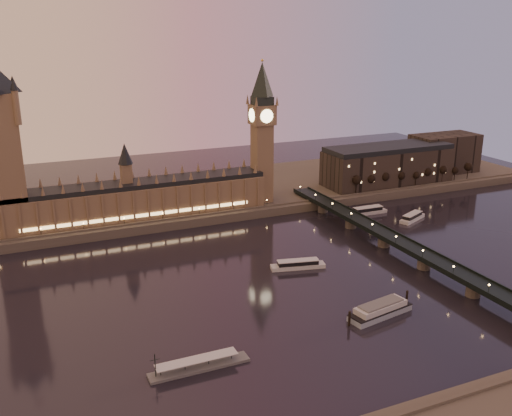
{
  "coord_description": "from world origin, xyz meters",
  "views": [
    {
      "loc": [
        -115.4,
        -254.0,
        130.74
      ],
      "look_at": [
        11.46,
        35.0,
        30.73
      ],
      "focal_mm": 40.0,
      "sensor_mm": 36.0,
      "label": 1
    }
  ],
  "objects_px": {
    "cruise_boat_b": "(368,211)",
    "pontoon_pier": "(199,366)",
    "cruise_boat_a": "(298,265)",
    "moored_barge": "(380,310)"
  },
  "relations": [
    {
      "from": "cruise_boat_b",
      "to": "pontoon_pier",
      "type": "bearing_deg",
      "value": -140.71
    },
    {
      "from": "cruise_boat_a",
      "to": "pontoon_pier",
      "type": "bearing_deg",
      "value": -125.83
    },
    {
      "from": "cruise_boat_a",
      "to": "moored_barge",
      "type": "relative_size",
      "value": 0.82
    },
    {
      "from": "cruise_boat_a",
      "to": "moored_barge",
      "type": "bearing_deg",
      "value": -68.71
    },
    {
      "from": "cruise_boat_b",
      "to": "moored_barge",
      "type": "height_order",
      "value": "moored_barge"
    },
    {
      "from": "cruise_boat_b",
      "to": "moored_barge",
      "type": "xyz_separation_m",
      "value": [
        -83.86,
        -133.07,
        0.68
      ]
    },
    {
      "from": "cruise_boat_b",
      "to": "cruise_boat_a",
      "type": "bearing_deg",
      "value": -143.39
    },
    {
      "from": "cruise_boat_a",
      "to": "cruise_boat_b",
      "type": "relative_size",
      "value": 1.09
    },
    {
      "from": "cruise_boat_b",
      "to": "pontoon_pier",
      "type": "xyz_separation_m",
      "value": [
        -176.85,
        -140.85,
        -1.17
      ]
    },
    {
      "from": "cruise_boat_b",
      "to": "moored_barge",
      "type": "distance_m",
      "value": 157.29
    }
  ]
}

